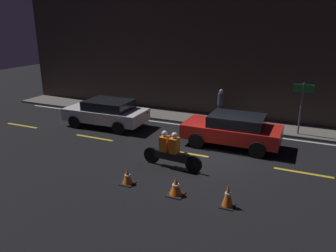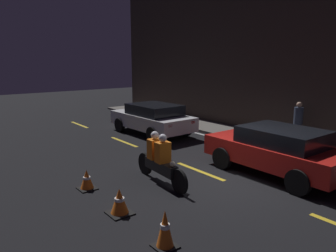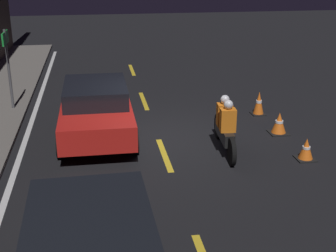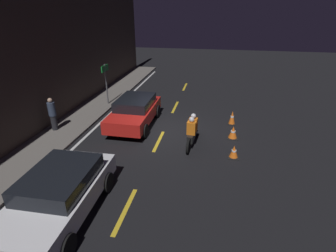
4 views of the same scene
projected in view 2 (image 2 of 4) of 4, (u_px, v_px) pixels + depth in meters
ground_plane at (225, 181)px, 9.04m from camera, size 56.00×56.00×0.00m
raised_curb at (313, 151)px, 11.84m from camera, size 28.00×1.97×0.11m
lane_dash_a at (79, 125)px, 16.79m from camera, size 2.00×0.14×0.01m
lane_dash_b at (124, 142)px, 13.30m from camera, size 2.00×0.14×0.01m
lane_dash_c at (200, 171)px, 9.81m from camera, size 2.00×0.14×0.01m
lane_solid_kerb at (294, 158)px, 11.11m from camera, size 25.20×0.14×0.01m
sedan_white at (152, 118)px, 14.54m from camera, size 4.15×2.06×1.36m
taxi_red at (277, 149)px, 9.40m from camera, size 4.08×1.94×1.40m
motorcycle at (160, 160)px, 8.80m from camera, size 2.36×0.41×1.39m
traffic_cone_near at (87, 180)px, 8.43m from camera, size 0.44×0.44×0.52m
traffic_cone_mid at (119, 201)px, 7.06m from camera, size 0.51×0.51×0.58m
traffic_cone_far at (165, 229)px, 5.79m from camera, size 0.41×0.41×0.71m
pedestrian at (298, 122)px, 12.67m from camera, size 0.34×0.34×1.59m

